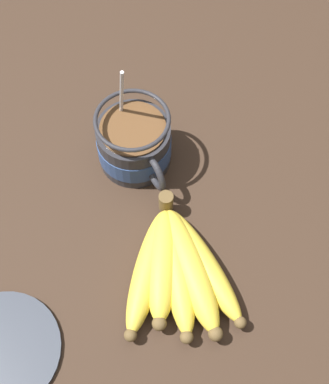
% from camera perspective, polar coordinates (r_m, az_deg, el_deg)
% --- Properties ---
extents(table, '(1.26, 1.26, 0.03)m').
position_cam_1_polar(table, '(0.75, -2.43, -2.94)').
color(table, '#332319').
rests_on(table, ground).
extents(coffee_mug, '(0.14, 0.11, 0.17)m').
position_cam_1_polar(coffee_mug, '(0.75, -3.22, 5.19)').
color(coffee_mug, '#28282D').
rests_on(coffee_mug, table).
extents(banana_bunch, '(0.20, 0.15, 0.04)m').
position_cam_1_polar(banana_bunch, '(0.69, 1.28, -8.09)').
color(banana_bunch, brown).
rests_on(banana_bunch, table).
extents(small_plate, '(0.15, 0.15, 0.01)m').
position_cam_1_polar(small_plate, '(0.70, -17.09, -15.88)').
color(small_plate, '#333842').
rests_on(small_plate, table).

